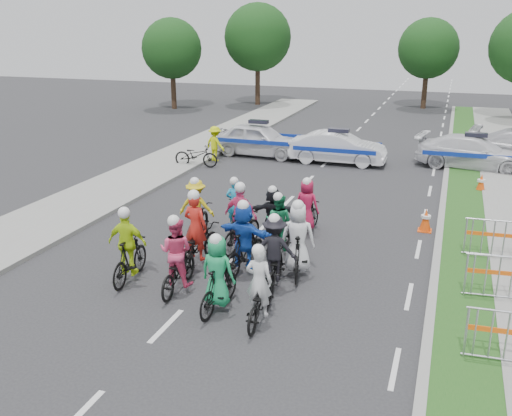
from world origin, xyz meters
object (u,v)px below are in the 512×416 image
(rider_1, at_px, (218,281))
(marshal_hiviz, at_px, (215,144))
(rider_11, at_px, (273,218))
(cone_1, at_px, (481,183))
(rider_4, at_px, (275,258))
(tree_3, at_px, (258,37))
(rider_5, at_px, (244,243))
(rider_12, at_px, (236,214))
(police_car_0, at_px, (259,140))
(rider_7, at_px, (298,246))
(barrier_2, at_px, (504,241))
(police_car_2, at_px, (474,153))
(rider_6, at_px, (197,240))
(rider_10, at_px, (197,215))
(police_car_1, at_px, (338,148))
(parked_bike, at_px, (196,155))
(rider_0, at_px, (259,296))
(tree_0, at_px, (172,49))
(rider_9, at_px, (241,225))
(rider_13, at_px, (307,212))
(rider_3, at_px, (129,253))
(rider_2, at_px, (177,263))
(rider_8, at_px, (279,231))
(tree_4, at_px, (428,49))
(barrier_1, at_px, (511,280))
(cone_0, at_px, (426,220))

(rider_1, relative_size, marshal_hiviz, 1.15)
(rider_11, height_order, cone_1, rider_11)
(rider_4, relative_size, tree_3, 0.25)
(rider_5, height_order, rider_12, rider_5)
(police_car_0, bearing_deg, rider_7, -153.63)
(rider_4, bearing_deg, barrier_2, -155.26)
(rider_12, relative_size, police_car_2, 0.37)
(rider_6, bearing_deg, rider_4, 173.71)
(rider_1, height_order, rider_10, rider_10)
(rider_1, bearing_deg, marshal_hiviz, -62.06)
(police_car_1, relative_size, parked_bike, 2.20)
(rider_0, height_order, tree_0, tree_0)
(tree_3, bearing_deg, rider_12, -72.40)
(rider_9, height_order, rider_13, rider_9)
(rider_1, xyz_separation_m, marshal_hiviz, (-5.55, 12.91, 0.08))
(rider_6, relative_size, police_car_2, 0.43)
(rider_7, bearing_deg, police_car_1, -95.26)
(cone_1, bearing_deg, rider_3, -127.15)
(rider_12, distance_m, barrier_2, 7.34)
(rider_2, xyz_separation_m, rider_8, (1.56, 2.85, -0.04))
(police_car_2, distance_m, tree_0, 23.61)
(rider_11, bearing_deg, tree_4, -105.94)
(rider_3, distance_m, rider_8, 3.99)
(tree_4, bearing_deg, police_car_0, -108.90)
(cone_1, bearing_deg, rider_5, -121.22)
(rider_2, relative_size, rider_7, 0.95)
(rider_3, height_order, rider_6, rider_6)
(police_car_0, bearing_deg, tree_0, 44.07)
(rider_11, height_order, police_car_0, rider_11)
(rider_7, distance_m, tree_4, 30.92)
(rider_7, relative_size, barrier_1, 0.98)
(rider_10, relative_size, rider_13, 1.07)
(rider_2, distance_m, tree_4, 32.79)
(rider_5, relative_size, marshal_hiviz, 1.23)
(rider_3, xyz_separation_m, rider_11, (2.48, 3.54, -0.01))
(barrier_2, relative_size, cone_1, 2.86)
(tree_0, bearing_deg, rider_11, -57.26)
(rider_8, distance_m, tree_0, 28.19)
(rider_0, distance_m, tree_4, 33.41)
(rider_0, distance_m, rider_2, 2.39)
(rider_9, height_order, barrier_2, rider_9)
(rider_11, height_order, cone_0, rider_11)
(police_car_2, distance_m, tree_4, 18.45)
(tree_4, bearing_deg, tree_0, -160.56)
(rider_3, distance_m, cone_1, 13.53)
(rider_4, distance_m, parked_bike, 12.10)
(rider_4, xyz_separation_m, police_car_2, (4.58, 13.63, -0.02))
(rider_7, distance_m, marshal_hiviz, 12.53)
(rider_1, height_order, rider_5, rider_5)
(rider_0, relative_size, tree_0, 0.28)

